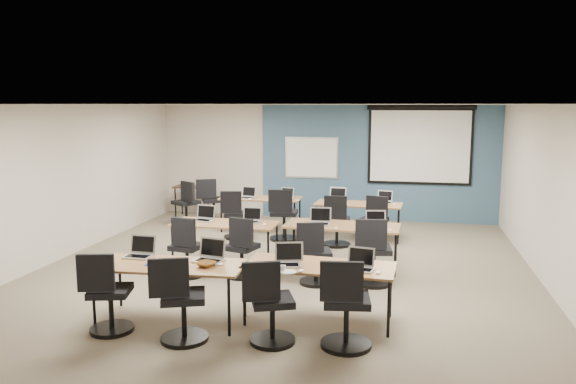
% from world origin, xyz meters
% --- Properties ---
extents(floor, '(8.00, 9.00, 0.02)m').
position_xyz_m(floor, '(0.00, 0.00, 0.00)').
color(floor, '#6B6354').
rests_on(floor, ground).
extents(ceiling, '(8.00, 9.00, 0.02)m').
position_xyz_m(ceiling, '(0.00, 0.00, 2.70)').
color(ceiling, white).
rests_on(ceiling, ground).
extents(wall_back, '(8.00, 0.04, 2.70)m').
position_xyz_m(wall_back, '(0.00, 4.50, 1.35)').
color(wall_back, beige).
rests_on(wall_back, ground).
extents(wall_front, '(8.00, 0.04, 2.70)m').
position_xyz_m(wall_front, '(0.00, -4.50, 1.35)').
color(wall_front, beige).
rests_on(wall_front, ground).
extents(wall_left, '(0.04, 9.00, 2.70)m').
position_xyz_m(wall_left, '(-4.00, 0.00, 1.35)').
color(wall_left, beige).
rests_on(wall_left, ground).
extents(wall_right, '(0.04, 9.00, 2.70)m').
position_xyz_m(wall_right, '(4.00, 0.00, 1.35)').
color(wall_right, beige).
rests_on(wall_right, ground).
extents(blue_accent_panel, '(5.50, 0.04, 2.70)m').
position_xyz_m(blue_accent_panel, '(1.25, 4.47, 1.35)').
color(blue_accent_panel, '#3D5977').
rests_on(blue_accent_panel, wall_back).
extents(whiteboard, '(1.28, 0.03, 0.98)m').
position_xyz_m(whiteboard, '(-0.30, 4.43, 1.45)').
color(whiteboard, silver).
rests_on(whiteboard, wall_back).
extents(projector_screen, '(2.40, 0.10, 1.82)m').
position_xyz_m(projector_screen, '(2.20, 4.41, 1.89)').
color(projector_screen, black).
rests_on(projector_screen, wall_back).
extents(training_table_front_left, '(1.87, 0.78, 0.73)m').
position_xyz_m(training_table_front_left, '(-0.94, -2.37, 0.69)').
color(training_table_front_left, '#A1723F').
rests_on(training_table_front_left, floor).
extents(training_table_front_right, '(1.87, 0.78, 0.73)m').
position_xyz_m(training_table_front_right, '(0.89, -2.02, 0.69)').
color(training_table_front_right, '#955C29').
rests_on(training_table_front_right, floor).
extents(training_table_mid_left, '(1.77, 0.74, 0.73)m').
position_xyz_m(training_table_mid_left, '(-1.05, 0.14, 0.68)').
color(training_table_mid_left, '#A06F39').
rests_on(training_table_mid_left, floor).
extents(training_table_mid_right, '(1.89, 0.79, 0.73)m').
position_xyz_m(training_table_mid_right, '(0.91, 0.38, 0.69)').
color(training_table_mid_right, '#A86D2B').
rests_on(training_table_mid_right, floor).
extents(training_table_back_left, '(1.71, 0.71, 0.73)m').
position_xyz_m(training_table_back_left, '(-1.11, 2.77, 0.68)').
color(training_table_back_left, brown).
rests_on(training_table_back_left, floor).
extents(training_table_back_right, '(1.73, 0.72, 0.73)m').
position_xyz_m(training_table_back_right, '(0.99, 2.49, 0.68)').
color(training_table_back_right, olive).
rests_on(training_table_back_right, floor).
extents(laptop_0, '(0.35, 0.30, 0.27)m').
position_xyz_m(laptop_0, '(-1.46, -2.12, 0.80)').
color(laptop_0, silver).
rests_on(laptop_0, training_table_front_left).
extents(mouse_0, '(0.08, 0.11, 0.04)m').
position_xyz_m(mouse_0, '(-1.17, -2.26, 0.74)').
color(mouse_0, white).
rests_on(mouse_0, training_table_front_left).
extents(task_chair_0, '(0.53, 0.52, 1.00)m').
position_xyz_m(task_chair_0, '(-1.50, -2.91, 0.41)').
color(task_chair_0, black).
rests_on(task_chair_0, floor).
extents(laptop_1, '(0.36, 0.31, 0.27)m').
position_xyz_m(laptop_1, '(-0.50, -2.11, 0.80)').
color(laptop_1, '#B8B7C0').
rests_on(laptop_1, training_table_front_left).
extents(mouse_1, '(0.08, 0.10, 0.03)m').
position_xyz_m(mouse_1, '(-0.29, -2.29, 0.74)').
color(mouse_1, white).
rests_on(mouse_1, training_table_front_left).
extents(task_chair_1, '(0.58, 0.55, 1.03)m').
position_xyz_m(task_chair_1, '(-0.55, -2.97, 0.43)').
color(task_chair_1, black).
rests_on(task_chair_1, floor).
extents(laptop_2, '(0.35, 0.30, 0.27)m').
position_xyz_m(laptop_2, '(0.51, -2.10, 0.80)').
color(laptop_2, silver).
rests_on(laptop_2, training_table_front_right).
extents(mouse_2, '(0.07, 0.11, 0.04)m').
position_xyz_m(mouse_2, '(0.73, -2.35, 0.74)').
color(mouse_2, white).
rests_on(mouse_2, training_table_front_right).
extents(task_chair_2, '(0.55, 0.52, 1.00)m').
position_xyz_m(task_chair_2, '(0.46, -2.82, 0.41)').
color(task_chair_2, black).
rests_on(task_chair_2, floor).
extents(laptop_3, '(0.33, 0.28, 0.25)m').
position_xyz_m(laptop_3, '(1.41, -2.10, 0.79)').
color(laptop_3, '#AEAEB5').
rests_on(laptop_3, training_table_front_right).
extents(mouse_3, '(0.07, 0.10, 0.03)m').
position_xyz_m(mouse_3, '(1.63, -2.23, 0.74)').
color(mouse_3, white).
rests_on(mouse_3, training_table_front_right).
extents(task_chair_3, '(0.58, 0.58, 1.05)m').
position_xyz_m(task_chair_3, '(1.31, -2.76, 0.44)').
color(task_chair_3, black).
rests_on(task_chair_3, floor).
extents(laptop_4, '(0.34, 0.29, 0.26)m').
position_xyz_m(laptop_4, '(-1.45, 0.25, 0.79)').
color(laptop_4, '#AFAFB8').
rests_on(laptop_4, training_table_mid_left).
extents(mouse_4, '(0.09, 0.11, 0.04)m').
position_xyz_m(mouse_4, '(-1.31, 0.17, 0.74)').
color(mouse_4, white).
rests_on(mouse_4, training_table_mid_left).
extents(task_chair_4, '(0.50, 0.50, 0.98)m').
position_xyz_m(task_chair_4, '(-1.43, -0.65, 0.40)').
color(task_chair_4, black).
rests_on(task_chair_4, floor).
extents(laptop_5, '(0.32, 0.27, 0.24)m').
position_xyz_m(laptop_5, '(-0.63, 0.29, 0.79)').
color(laptop_5, silver).
rests_on(laptop_5, training_table_mid_left).
extents(mouse_5, '(0.07, 0.11, 0.04)m').
position_xyz_m(mouse_5, '(-0.35, 0.10, 0.74)').
color(mouse_5, white).
rests_on(mouse_5, training_table_mid_left).
extents(task_chair_5, '(0.51, 0.50, 0.98)m').
position_xyz_m(task_chair_5, '(-0.57, -0.49, 0.40)').
color(task_chair_5, black).
rests_on(task_chair_5, floor).
extents(laptop_6, '(0.35, 0.30, 0.27)m').
position_xyz_m(laptop_6, '(0.53, 0.37, 0.80)').
color(laptop_6, '#B2B3BB').
rests_on(laptop_6, training_table_mid_right).
extents(mouse_6, '(0.08, 0.10, 0.03)m').
position_xyz_m(mouse_6, '(0.84, 0.06, 0.74)').
color(mouse_6, white).
rests_on(mouse_6, training_table_mid_right).
extents(task_chair_6, '(0.51, 0.50, 0.98)m').
position_xyz_m(task_chair_6, '(0.61, -0.60, 0.41)').
color(task_chair_6, black).
rests_on(task_chair_6, floor).
extents(laptop_7, '(0.33, 0.28, 0.25)m').
position_xyz_m(laptop_7, '(1.45, 0.37, 0.79)').
color(laptop_7, '#AEAEB1').
rests_on(laptop_7, training_table_mid_right).
extents(mouse_7, '(0.07, 0.10, 0.03)m').
position_xyz_m(mouse_7, '(1.70, 0.10, 0.74)').
color(mouse_7, white).
rests_on(mouse_7, training_table_mid_right).
extents(task_chair_7, '(0.57, 0.57, 1.05)m').
position_xyz_m(task_chair_7, '(1.47, -0.44, 0.43)').
color(task_chair_7, black).
rests_on(task_chair_7, floor).
extents(laptop_8, '(0.31, 0.27, 0.24)m').
position_xyz_m(laptop_8, '(-1.37, 2.66, 0.79)').
color(laptop_8, '#B4B4B4').
rests_on(laptop_8, training_table_back_left).
extents(mouse_8, '(0.08, 0.11, 0.04)m').
position_xyz_m(mouse_8, '(-1.26, 2.47, 0.74)').
color(mouse_8, white).
rests_on(mouse_8, training_table_back_left).
extents(task_chair_8, '(0.52, 0.52, 1.00)m').
position_xyz_m(task_chair_8, '(-1.45, 1.98, 0.41)').
color(task_chair_8, black).
rests_on(task_chair_8, floor).
extents(laptop_9, '(0.30, 0.25, 0.23)m').
position_xyz_m(laptop_9, '(-0.55, 2.76, 0.79)').
color(laptop_9, '#B6B6BD').
rests_on(laptop_9, training_table_back_left).
extents(mouse_9, '(0.07, 0.10, 0.03)m').
position_xyz_m(mouse_9, '(-0.26, 2.53, 0.74)').
color(mouse_9, white).
rests_on(mouse_9, training_table_back_left).
extents(task_chair_9, '(0.58, 0.58, 1.05)m').
position_xyz_m(task_chair_9, '(-0.46, 2.04, 0.44)').
color(task_chair_9, black).
rests_on(task_chair_9, floor).
extents(laptop_10, '(0.35, 0.30, 0.27)m').
position_xyz_m(laptop_10, '(0.54, 2.75, 0.80)').
color(laptop_10, '#BBBBBC').
rests_on(laptop_10, training_table_back_right).
extents(mouse_10, '(0.08, 0.11, 0.03)m').
position_xyz_m(mouse_10, '(0.75, 2.44, 0.74)').
color(mouse_10, white).
rests_on(mouse_10, training_table_back_right).
extents(task_chair_10, '(0.53, 0.53, 1.01)m').
position_xyz_m(task_chair_10, '(0.64, 1.79, 0.42)').
color(task_chair_10, black).
rests_on(task_chair_10, floor).
extents(laptop_11, '(0.31, 0.26, 0.24)m').
position_xyz_m(laptop_11, '(1.51, 2.70, 0.79)').
color(laptop_11, '#B6B6B8').
rests_on(laptop_11, training_table_back_right).
extents(mouse_11, '(0.07, 0.10, 0.03)m').
position_xyz_m(mouse_11, '(1.71, 2.47, 0.74)').
color(mouse_11, white).
rests_on(mouse_11, training_table_back_right).
extents(task_chair_11, '(0.53, 0.52, 1.00)m').
position_xyz_m(task_chair_11, '(1.35, 1.99, 0.41)').
color(task_chair_11, black).
rests_on(task_chair_11, floor).
extents(blue_mousepad, '(0.24, 0.21, 0.01)m').
position_xyz_m(blue_mousepad, '(-1.11, -2.41, 0.73)').
color(blue_mousepad, navy).
rests_on(blue_mousepad, training_table_front_left).
extents(snack_bowl, '(0.30, 0.30, 0.06)m').
position_xyz_m(snack_bowl, '(-0.45, -2.38, 0.76)').
color(snack_bowl, brown).
rests_on(snack_bowl, training_table_front_left).
extents(snack_plate, '(0.22, 0.22, 0.01)m').
position_xyz_m(snack_plate, '(0.59, -2.41, 0.74)').
color(snack_plate, white).
rests_on(snack_plate, training_table_front_right).
extents(coffee_cup, '(0.08, 0.08, 0.06)m').
position_xyz_m(coffee_cup, '(0.52, -2.42, 0.77)').
color(coffee_cup, silver).
rests_on(coffee_cup, snack_plate).
extents(utility_table, '(0.95, 0.53, 0.75)m').
position_xyz_m(utility_table, '(-3.09, 3.97, 0.66)').
color(utility_table, black).
rests_on(utility_table, floor).
extents(spare_chair_a, '(0.61, 0.56, 1.04)m').
position_xyz_m(spare_chair_a, '(-2.42, 3.34, 0.43)').
color(spare_chair_a, black).
rests_on(spare_chair_a, floor).
extents(spare_chair_b, '(0.62, 0.55, 1.03)m').
position_xyz_m(spare_chair_b, '(-2.87, 2.92, 0.43)').
color(spare_chair_b, black).
rests_on(spare_chair_b, floor).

